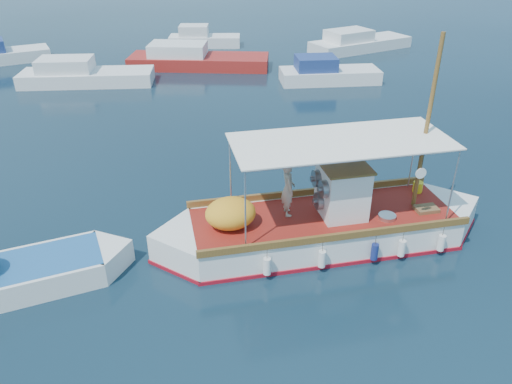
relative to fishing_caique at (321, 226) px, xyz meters
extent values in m
plane|color=black|center=(-0.64, 0.54, -0.57)|extent=(160.00, 160.00, 0.00)
cube|color=white|center=(0.06, 0.00, -0.20)|extent=(8.13, 3.04, 1.18)
cube|color=white|center=(-3.94, 0.18, -0.20)|extent=(2.67, 2.67, 1.18)
cube|color=white|center=(4.06, -0.19, -0.20)|extent=(2.67, 2.67, 1.18)
cube|color=maroon|center=(0.06, 0.00, -0.55)|extent=(8.24, 3.13, 0.19)
cube|color=maroon|center=(0.06, 0.00, 0.37)|extent=(8.12, 2.83, 0.06)
cube|color=brown|center=(0.13, 1.34, 0.50)|extent=(8.12, 0.49, 0.21)
cube|color=brown|center=(0.00, -1.35, 0.50)|extent=(8.12, 0.49, 0.21)
cube|color=white|center=(0.60, -0.03, 1.19)|extent=(1.35, 1.45, 1.60)
cube|color=brown|center=(0.60, -0.03, 2.03)|extent=(1.46, 1.56, 0.06)
cylinder|color=slate|center=(-0.11, -0.34, 1.51)|extent=(0.26, 0.54, 0.53)
cylinder|color=slate|center=(-0.08, 0.35, 1.51)|extent=(0.26, 0.54, 0.53)
cylinder|color=slate|center=(-0.10, 0.00, 0.93)|extent=(0.26, 0.54, 0.53)
cylinder|color=brown|center=(3.05, -0.14, 3.06)|extent=(0.13, 0.13, 5.34)
cylinder|color=brown|center=(2.20, -0.10, 2.63)|extent=(1.92, 0.18, 0.09)
cylinder|color=silver|center=(-2.55, 1.30, 1.59)|extent=(0.05, 0.05, 2.40)
cylinder|color=silver|center=(-2.66, -1.05, 1.59)|extent=(0.05, 0.05, 2.40)
cylinder|color=silver|center=(3.53, 1.01, 1.59)|extent=(0.05, 0.05, 2.40)
cylinder|color=silver|center=(3.42, -1.34, 1.59)|extent=(0.05, 0.05, 2.40)
cube|color=white|center=(0.44, -0.02, 2.82)|extent=(6.42, 2.86, 0.04)
ellipsoid|color=orange|center=(-2.82, 0.13, 0.84)|extent=(1.55, 1.34, 0.90)
cube|color=yellow|center=(1.48, 0.52, 0.60)|extent=(0.28, 0.20, 0.43)
cylinder|color=yellow|center=(3.62, 0.58, 0.57)|extent=(0.34, 0.34, 0.36)
cube|color=brown|center=(3.24, -0.58, 0.46)|extent=(0.72, 0.51, 0.13)
cylinder|color=#B2B2B2|center=(1.85, -0.68, 0.46)|extent=(0.56, 0.56, 0.13)
cylinder|color=white|center=(2.36, -1.23, 2.13)|extent=(0.32, 0.05, 0.32)
cylinder|color=white|center=(-2.14, -1.40, -0.09)|extent=(0.22, 0.22, 0.51)
cylinder|color=navy|center=(1.06, -1.55, -0.09)|extent=(0.22, 0.22, 0.51)
cylinder|color=white|center=(3.19, -1.65, -0.09)|extent=(0.22, 0.22, 0.51)
imported|color=#A59C89|center=(-0.99, 0.38, 1.27)|extent=(0.47, 0.67, 1.73)
cube|color=white|center=(-8.99, 0.04, -0.31)|extent=(5.03, 2.56, 0.94)
cube|color=white|center=(-6.61, 0.39, -0.31)|extent=(1.86, 1.86, 0.94)
cube|color=#1F5792|center=(-8.99, 0.04, 0.14)|extent=(5.00, 2.35, 0.05)
cube|color=silver|center=(-7.49, 19.56, -0.27)|extent=(8.17, 3.83, 1.00)
cube|color=silver|center=(-8.65, 19.78, 0.63)|extent=(3.47, 2.59, 0.80)
cube|color=maroon|center=(-0.29, 21.57, -0.27)|extent=(9.71, 5.57, 1.00)
cube|color=silver|center=(-1.61, 22.01, 0.63)|extent=(4.28, 3.43, 0.80)
cube|color=silver|center=(6.93, 16.10, -0.27)|extent=(6.29, 3.11, 1.00)
cube|color=navy|center=(6.04, 16.24, 0.63)|extent=(2.67, 2.22, 0.80)
cube|color=silver|center=(12.51, 23.49, -0.27)|extent=(8.49, 4.58, 1.00)
cube|color=silver|center=(11.34, 23.18, 0.63)|extent=(3.69, 2.96, 0.80)
cube|color=silver|center=(-13.44, 26.54, -0.27)|extent=(6.60, 3.63, 1.00)
cube|color=silver|center=(1.19, 27.82, -0.27)|extent=(5.83, 3.28, 1.00)
cube|color=silver|center=(0.39, 28.02, 0.63)|extent=(2.55, 2.19, 0.80)
camera|label=1|loc=(-5.32, -12.05, 8.41)|focal=35.00mm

